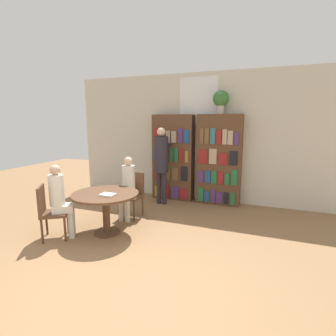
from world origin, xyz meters
The scene contains 12 objects.
ground_plane centered at (0.00, 0.00, 0.00)m, with size 16.00×16.00×0.00m, color olive.
wall_back centered at (0.00, 3.73, 1.51)m, with size 6.40×0.07×3.00m.
bookshelf_left centered at (-0.56, 3.54, 1.02)m, with size 0.99×0.34×2.05m.
bookshelf_right centered at (0.56, 3.54, 1.02)m, with size 0.99×0.34×2.05m.
flower_vase centered at (0.55, 3.54, 2.36)m, with size 0.35×0.35×0.51m.
reading_table centered at (-0.91, 1.19, 0.58)m, with size 1.12×1.12×0.71m.
chair_near_camera centered at (-1.64, 0.68, 0.50)m, with size 0.56×0.56×0.89m.
chair_left_side centered at (-0.89, 2.09, 0.50)m, with size 0.41×0.41×0.89m.
seated_reader_left centered at (-0.89, 1.91, 0.69)m, with size 0.25×0.37×1.23m.
seated_reader_right centered at (-1.49, 0.79, 0.68)m, with size 0.40×0.38×1.22m.
librarian_standing centered at (-0.65, 3.04, 1.08)m, with size 0.31×0.58×1.76m.
open_book_on_table centered at (-0.78, 1.07, 0.73)m, with size 0.24×0.18×0.03m.
Camera 1 is at (1.62, -2.38, 1.91)m, focal length 28.00 mm.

